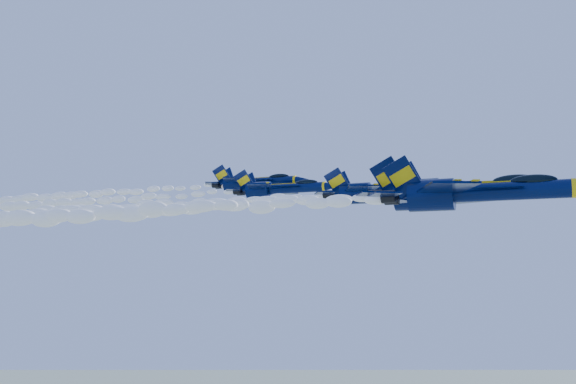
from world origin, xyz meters
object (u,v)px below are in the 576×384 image
(jet_lead, at_px, (475,192))
(jet_fourth, at_px, (279,189))
(jet_second, at_px, (459,191))
(jet_third, at_px, (383,191))
(jet_fifth, at_px, (254,182))

(jet_lead, xyz_separation_m, jet_fourth, (-28.62, 28.80, 5.47))
(jet_lead, distance_m, jet_second, 8.51)
(jet_third, xyz_separation_m, jet_fourth, (-16.63, 9.04, 2.34))
(jet_fifth, bearing_deg, jet_lead, -45.24)
(jet_lead, relative_size, jet_fifth, 1.09)
(jet_fifth, bearing_deg, jet_fourth, -45.51)
(jet_third, relative_size, jet_fourth, 1.04)
(jet_third, distance_m, jet_fifth, 29.15)
(jet_lead, bearing_deg, jet_third, 121.25)
(jet_fourth, bearing_deg, jet_second, -37.91)
(jet_third, height_order, jet_fifth, jet_fifth)
(jet_second, bearing_deg, jet_fourth, 142.09)
(jet_fifth, bearing_deg, jet_third, -34.43)
(jet_lead, relative_size, jet_second, 0.89)
(jet_third, height_order, jet_fourth, jet_fourth)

